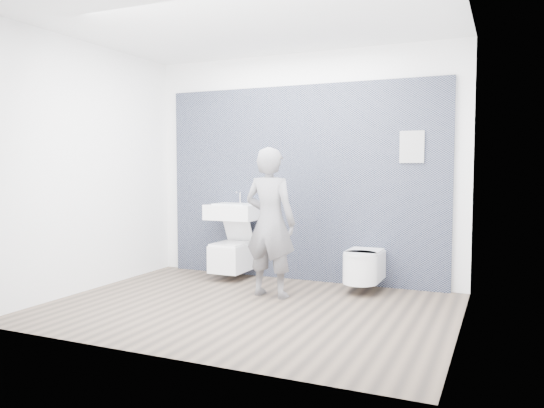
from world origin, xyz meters
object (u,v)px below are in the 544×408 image
at_px(washbasin, 234,211).
at_px(toilet_rounded, 363,266).
at_px(toilet_square, 232,255).
at_px(visitor, 270,222).

bearing_deg(washbasin, toilet_rounded, -2.99).
distance_m(toilet_square, visitor, 1.15).
bearing_deg(toilet_square, washbasin, 90.00).
bearing_deg(visitor, washbasin, -35.86).
height_order(washbasin, toilet_rounded, washbasin).
bearing_deg(toilet_square, toilet_rounded, -1.43).
bearing_deg(toilet_rounded, toilet_square, 178.57).
relative_size(toilet_rounded, visitor, 0.40).
distance_m(toilet_square, toilet_rounded, 1.68).
xyz_separation_m(washbasin, toilet_square, (0.00, -0.05, -0.55)).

